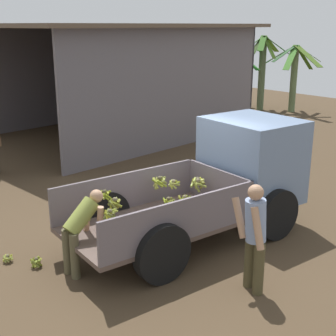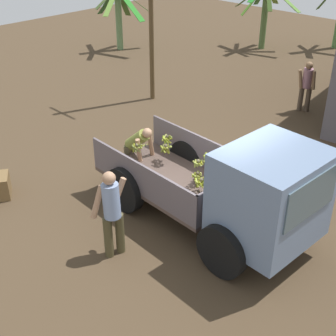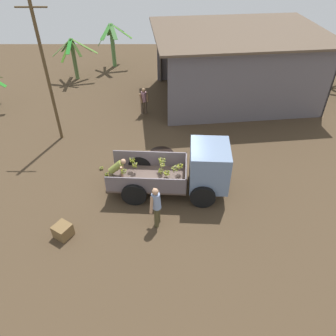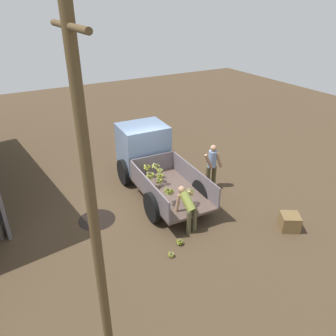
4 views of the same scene
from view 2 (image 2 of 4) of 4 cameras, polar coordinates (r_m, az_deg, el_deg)
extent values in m
plane|color=#463524|center=(9.87, 5.58, -4.81)|extent=(36.00, 36.00, 0.00)
cylinder|color=black|center=(11.43, 10.87, 0.05)|extent=(1.17, 1.17, 0.01)
cube|color=brown|center=(9.73, 0.55, -1.54)|extent=(3.13, 1.90, 0.08)
cube|color=#62585E|center=(10.06, 4.08, 2.05)|extent=(3.05, 0.21, 0.69)
cube|color=#62585E|center=(9.05, -3.35, -1.39)|extent=(3.05, 0.21, 0.69)
cube|color=#62585E|center=(8.66, 7.39, -3.18)|extent=(0.14, 1.75, 0.69)
cube|color=slate|center=(8.02, 12.33, -3.32)|extent=(1.55, 1.79, 1.63)
cube|color=#4C606B|center=(7.54, 17.13, -3.46)|extent=(0.10, 1.37, 0.72)
cylinder|color=black|center=(9.21, 14.02, -4.85)|extent=(0.98, 0.27, 0.97)
cylinder|color=black|center=(8.02, 6.53, -10.05)|extent=(0.98, 0.27, 0.97)
cylinder|color=black|center=(10.58, 2.42, 0.98)|extent=(0.98, 0.27, 0.97)
cylinder|color=black|center=(9.55, -5.30, -2.63)|extent=(0.98, 0.27, 0.97)
sphere|color=#413B2A|center=(9.45, 5.15, 1.54)|extent=(0.09, 0.09, 0.09)
cylinder|color=#969B42|center=(9.56, 5.12, 1.18)|extent=(0.16, 0.15, 0.22)
cylinder|color=#9CA037|center=(9.55, 4.82, 1.30)|extent=(0.08, 0.22, 0.19)
cylinder|color=olive|center=(9.50, 4.57, 1.24)|extent=(0.16, 0.22, 0.16)
cylinder|color=#91A42F|center=(9.44, 4.76, 0.95)|extent=(0.22, 0.07, 0.18)
cylinder|color=#99AB49|center=(9.40, 5.09, 0.91)|extent=(0.21, 0.17, 0.15)
cylinder|color=#A3AA4A|center=(9.46, 5.34, 0.84)|extent=(0.09, 0.18, 0.22)
cylinder|color=olive|center=(9.50, 5.69, 1.17)|extent=(0.19, 0.19, 0.16)
cylinder|color=#959640|center=(9.53, 5.51, 1.17)|extent=(0.20, 0.10, 0.20)
sphere|color=#423C2B|center=(10.15, -0.11, 3.86)|extent=(0.07, 0.07, 0.07)
cylinder|color=olive|center=(10.24, -0.11, 3.64)|extent=(0.14, 0.13, 0.16)
cylinder|color=#A9B149|center=(10.21, -0.47, 3.72)|extent=(0.07, 0.19, 0.12)
cylinder|color=olive|center=(10.16, -0.46, 3.48)|extent=(0.16, 0.11, 0.15)
cylinder|color=olive|center=(10.13, -0.32, 3.40)|extent=(0.18, 0.07, 0.14)
cylinder|color=#AAAF31|center=(10.14, 0.04, 3.35)|extent=(0.08, 0.15, 0.17)
cylinder|color=olive|center=(10.15, 0.31, 3.58)|extent=(0.12, 0.18, 0.11)
cylinder|color=olive|center=(10.22, 0.16, 3.64)|extent=(0.17, 0.05, 0.15)
sphere|color=brown|center=(9.98, -3.85, 2.81)|extent=(0.07, 0.07, 0.07)
cylinder|color=olive|center=(10.07, -3.69, 2.68)|extent=(0.18, 0.11, 0.14)
cylinder|color=olive|center=(10.06, -3.96, 2.56)|extent=(0.08, 0.16, 0.17)
cylinder|color=olive|center=(10.02, -4.20, 2.46)|extent=(0.13, 0.15, 0.16)
cylinder|color=olive|center=(9.97, -4.15, 2.36)|extent=(0.18, 0.05, 0.15)
cylinder|color=olive|center=(9.95, -3.82, 2.28)|extent=(0.13, 0.15, 0.16)
cylinder|color=#A2AD40|center=(9.97, -3.44, 2.46)|extent=(0.10, 0.19, 0.12)
cylinder|color=#93A536|center=(10.01, -3.38, 2.65)|extent=(0.19, 0.13, 0.10)
sphere|color=#463F2D|center=(8.95, 7.66, -1.17)|extent=(0.09, 0.09, 0.09)
cylinder|color=olive|center=(9.01, 8.12, -1.37)|extent=(0.20, 0.14, 0.13)
cylinder|color=olive|center=(9.05, 7.73, -1.29)|extent=(0.19, 0.13, 0.16)
cylinder|color=#A1A926|center=(9.03, 7.37, -1.47)|extent=(0.07, 0.17, 0.19)
cylinder|color=olive|center=(8.97, 7.11, -1.46)|extent=(0.18, 0.18, 0.13)
cylinder|color=olive|center=(8.91, 7.29, -1.61)|extent=(0.21, 0.05, 0.11)
cylinder|color=olive|center=(8.94, 7.80, -1.80)|extent=(0.13, 0.18, 0.18)
cylinder|color=#99A323|center=(8.98, 7.98, -1.70)|extent=(0.10, 0.17, 0.19)
sphere|color=brown|center=(9.16, 3.69, 0.86)|extent=(0.07, 0.07, 0.07)
cylinder|color=#9FA134|center=(9.23, 3.53, 0.66)|extent=(0.08, 0.14, 0.14)
cylinder|color=#9EAA40|center=(9.19, 3.34, 0.56)|extent=(0.11, 0.14, 0.14)
cylinder|color=olive|center=(9.14, 3.36, 0.52)|extent=(0.17, 0.06, 0.09)
cylinder|color=#93A341|center=(9.12, 3.66, 0.45)|extent=(0.15, 0.13, 0.09)
cylinder|color=olive|center=(9.14, 4.00, 0.49)|extent=(0.04, 0.16, 0.10)
cylinder|color=#A0A521|center=(9.20, 3.99, 0.58)|extent=(0.14, 0.10, 0.14)
cylinder|color=olive|center=(9.23, 3.79, 0.83)|extent=(0.16, 0.10, 0.10)
sphere|color=brown|center=(10.04, -0.29, 2.72)|extent=(0.09, 0.09, 0.09)
cylinder|color=olive|center=(10.03, -0.63, 2.29)|extent=(0.19, 0.07, 0.15)
cylinder|color=olive|center=(10.03, -0.20, 2.16)|extent=(0.11, 0.16, 0.19)
cylinder|color=olive|center=(10.06, 0.00, 2.26)|extent=(0.11, 0.16, 0.18)
cylinder|color=#9AAA48|center=(10.11, 0.04, 2.59)|extent=(0.20, 0.06, 0.13)
cylinder|color=#969D2A|center=(10.13, -0.34, 2.51)|extent=(0.14, 0.17, 0.17)
cylinder|color=olive|center=(10.09, -0.65, 2.43)|extent=(0.11, 0.18, 0.16)
sphere|color=brown|center=(9.41, 3.61, -0.65)|extent=(0.07, 0.07, 0.07)
cylinder|color=olive|center=(9.48, 3.36, -0.74)|extent=(0.08, 0.18, 0.13)
cylinder|color=olive|center=(9.44, 3.30, -1.06)|extent=(0.13, 0.12, 0.17)
cylinder|color=#94A739|center=(9.37, 3.39, -1.08)|extent=(0.19, 0.08, 0.10)
cylinder|color=olive|center=(9.39, 3.85, -1.12)|extent=(0.07, 0.18, 0.13)
cylinder|color=olive|center=(9.46, 3.94, -0.97)|extent=(0.15, 0.12, 0.15)
cylinder|color=#B0B24B|center=(9.49, 3.70, -0.89)|extent=(0.15, 0.09, 0.17)
sphere|color=#443D2C|center=(10.42, -3.54, 3.31)|extent=(0.07, 0.07, 0.07)
cylinder|color=#9BA832|center=(10.39, -3.71, 2.99)|extent=(0.16, 0.08, 0.09)
cylinder|color=#9A9B1F|center=(10.42, -3.38, 2.92)|extent=(0.04, 0.12, 0.14)
cylinder|color=olive|center=(10.45, -3.24, 3.08)|extent=(0.14, 0.11, 0.12)
cylinder|color=#9FA021|center=(10.49, -3.39, 3.18)|extent=(0.15, 0.08, 0.12)
cylinder|color=olive|center=(10.49, -3.70, 3.19)|extent=(0.06, 0.15, 0.12)
cylinder|color=#9AAF3F|center=(10.44, -3.78, 2.98)|extent=(0.13, 0.10, 0.14)
sphere|color=brown|center=(9.15, 4.09, -1.45)|extent=(0.08, 0.08, 0.08)
cylinder|color=olive|center=(9.18, 4.50, -1.93)|extent=(0.11, 0.19, 0.17)
cylinder|color=olive|center=(9.23, 4.47, -1.72)|extent=(0.19, 0.10, 0.17)
cylinder|color=olive|center=(9.25, 4.24, -1.72)|extent=(0.17, 0.08, 0.19)
cylinder|color=olive|center=(9.25, 3.89, -1.51)|extent=(0.13, 0.20, 0.14)
cylinder|color=olive|center=(9.22, 3.70, -1.77)|extent=(0.08, 0.18, 0.18)
cylinder|color=#9EAE2D|center=(9.16, 3.55, -1.79)|extent=(0.20, 0.14, 0.12)
cylinder|color=#939F32|center=(9.12, 3.80, -1.97)|extent=(0.21, 0.08, 0.13)
cylinder|color=#97A522|center=(9.14, 4.18, -2.08)|extent=(0.14, 0.17, 0.17)
sphere|color=brown|center=(8.85, 5.64, -0.85)|extent=(0.09, 0.09, 0.09)
cylinder|color=olive|center=(8.96, 5.76, -0.83)|extent=(0.23, 0.14, 0.13)
cylinder|color=olive|center=(8.92, 5.23, -1.29)|extent=(0.10, 0.18, 0.21)
cylinder|color=olive|center=(8.82, 5.18, -1.38)|extent=(0.23, 0.07, 0.14)
cylinder|color=olive|center=(8.84, 5.76, -1.59)|extent=(0.14, 0.18, 0.21)
cylinder|color=#ADB24E|center=(8.89, 6.26, -1.12)|extent=(0.20, 0.20, 0.12)
cylinder|color=#536D39|center=(20.85, 11.66, 17.54)|extent=(0.26, 0.26, 2.59)
cylinder|color=#668955|center=(20.42, -6.01, 17.49)|extent=(0.26, 0.26, 2.44)
cube|color=#23761F|center=(19.70, -4.68, 19.25)|extent=(1.52, 0.32, 1.11)
cube|color=#3B7527|center=(20.44, -3.96, 19.58)|extent=(0.91, 1.41, 1.16)
cube|color=#425C28|center=(20.68, -5.51, 19.50)|extent=(0.57, 0.93, 1.26)
cube|color=#2F5D2F|center=(20.82, -7.31, 19.52)|extent=(1.37, 0.32, 1.23)
cube|color=olive|center=(19.66, -6.92, 19.46)|extent=(0.80, 1.28, 0.87)
cylinder|color=#474026|center=(8.43, -7.28, -8.39)|extent=(0.19, 0.19, 0.82)
cylinder|color=#474026|center=(8.51, -5.88, -7.89)|extent=(0.19, 0.19, 0.82)
cylinder|color=#8297BE|center=(8.06, -6.94, -3.98)|extent=(0.40, 0.37, 0.66)
sphere|color=tan|center=(7.84, -7.22, -1.25)|extent=(0.23, 0.23, 0.23)
cylinder|color=tan|center=(8.09, -8.61, -4.11)|extent=(0.17, 0.32, 0.61)
cylinder|color=tan|center=(8.24, -6.11, -3.13)|extent=(0.18, 0.36, 0.60)
cylinder|color=#4D4830|center=(10.92, -4.17, 1.29)|extent=(0.16, 0.16, 0.76)
cylinder|color=#4D4830|center=(10.78, -4.95, 0.87)|extent=(0.16, 0.16, 0.76)
cylinder|color=olive|center=(10.44, -3.79, 3.45)|extent=(0.65, 0.33, 0.60)
sphere|color=tan|center=(10.14, -2.56, 4.29)|extent=(0.21, 0.21, 0.21)
cylinder|color=tan|center=(10.47, -2.11, 2.89)|extent=(0.11, 0.20, 0.57)
cylinder|color=tan|center=(10.24, -3.57, 2.15)|extent=(0.11, 0.17, 0.57)
cylinder|color=#4F3F31|center=(14.79, 16.68, 8.02)|extent=(0.19, 0.19, 0.75)
cylinder|color=#4F3F31|center=(14.79, 15.86, 8.15)|extent=(0.19, 0.19, 0.75)
cylinder|color=#A87583|center=(14.54, 16.64, 10.46)|extent=(0.40, 0.43, 0.61)
sphere|color=#8C6746|center=(14.38, 16.85, 11.89)|extent=(0.21, 0.21, 0.21)
cylinder|color=#8C6746|center=(14.50, 17.34, 10.17)|extent=(0.17, 0.15, 0.56)
cylinder|color=#8C6746|center=(14.48, 15.86, 10.38)|extent=(0.21, 0.17, 0.56)
sphere|color=brown|center=(11.53, -3.36, 1.69)|extent=(0.07, 0.07, 0.07)
cylinder|color=olive|center=(11.53, -3.26, 1.29)|extent=(0.08, 0.14, 0.16)
cylinder|color=#9B9D31|center=(11.54, -3.14, 1.36)|extent=(0.09, 0.14, 0.15)
cylinder|color=olive|center=(11.59, -3.10, 1.58)|extent=(0.17, 0.06, 0.12)
cylinder|color=olive|center=(11.60, -3.36, 1.51)|extent=(0.12, 0.13, 0.15)
cylinder|color=olive|center=(11.59, -3.58, 1.53)|extent=(0.06, 0.16, 0.13)
cylinder|color=olive|center=(11.56, -3.61, 1.40)|extent=(0.14, 0.12, 0.15)
cylinder|color=olive|center=(11.53, -3.45, 1.29)|extent=(0.14, 0.09, 0.15)
sphere|color=brown|center=(12.03, -2.71, 2.80)|extent=(0.06, 0.06, 0.06)
cylinder|color=#9FAC42|center=(12.01, -2.91, 2.58)|extent=(0.14, 0.04, 0.08)
cylinder|color=olive|center=(12.00, -2.73, 2.53)|extent=(0.12, 0.11, 0.09)
cylinder|color=olive|center=(12.03, -2.57, 2.51)|extent=(0.03, 0.11, 0.12)
cylinder|color=#979E2C|center=(12.05, -2.46, 2.63)|extent=(0.12, 0.11, 0.10)
cylinder|color=olive|center=(12.08, -2.56, 2.71)|extent=(0.13, 0.05, 0.10)
cylinder|color=#949C26|center=(12.09, -2.70, 2.74)|extent=(0.12, 0.11, 0.10)
cylinder|color=olive|center=(12.08, -2.84, 2.68)|extent=(0.04, 0.13, 0.11)
cylinder|color=olive|center=(12.05, -2.93, 2.62)|extent=(0.11, 0.12, 0.10)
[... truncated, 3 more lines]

